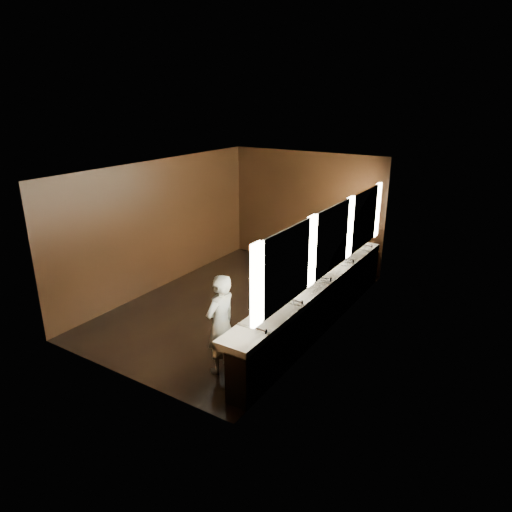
# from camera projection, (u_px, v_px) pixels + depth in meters

# --- Properties ---
(floor) EXTENTS (6.00, 6.00, 0.00)m
(floor) POSITION_uv_depth(u_px,v_px,m) (238.00, 305.00, 9.35)
(floor) COLOR black
(floor) RESTS_ON ground
(ceiling) EXTENTS (4.00, 6.00, 0.02)m
(ceiling) POSITION_uv_depth(u_px,v_px,m) (236.00, 167.00, 8.42)
(ceiling) COLOR #2D2D2B
(ceiling) RESTS_ON wall_back
(wall_back) EXTENTS (4.00, 0.02, 2.80)m
(wall_back) POSITION_uv_depth(u_px,v_px,m) (306.00, 209.00, 11.28)
(wall_back) COLOR black
(wall_back) RESTS_ON floor
(wall_front) EXTENTS (4.00, 0.02, 2.80)m
(wall_front) POSITION_uv_depth(u_px,v_px,m) (117.00, 293.00, 6.50)
(wall_front) COLOR black
(wall_front) RESTS_ON floor
(wall_left) EXTENTS (0.02, 6.00, 2.80)m
(wall_left) POSITION_uv_depth(u_px,v_px,m) (161.00, 225.00, 9.89)
(wall_left) COLOR black
(wall_left) RESTS_ON floor
(wall_right) EXTENTS (0.02, 6.00, 2.80)m
(wall_right) POSITION_uv_depth(u_px,v_px,m) (332.00, 258.00, 7.88)
(wall_right) COLOR black
(wall_right) RESTS_ON floor
(sink_counter) EXTENTS (0.55, 5.40, 1.01)m
(sink_counter) POSITION_uv_depth(u_px,v_px,m) (319.00, 303.00, 8.28)
(sink_counter) COLOR black
(sink_counter) RESTS_ON floor
(mirror_band) EXTENTS (0.06, 5.03, 1.15)m
(mirror_band) POSITION_uv_depth(u_px,v_px,m) (332.00, 239.00, 7.77)
(mirror_band) COLOR #FBF0CC
(mirror_band) RESTS_ON wall_right
(person) EXTENTS (0.44, 0.61, 1.59)m
(person) POSITION_uv_depth(u_px,v_px,m) (221.00, 324.00, 6.88)
(person) COLOR #88A4CB
(person) RESTS_ON floor
(trash_bin) EXTENTS (0.51, 0.51, 0.61)m
(trash_bin) POSITION_uv_depth(u_px,v_px,m) (254.00, 355.00, 6.99)
(trash_bin) COLOR black
(trash_bin) RESTS_ON floor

